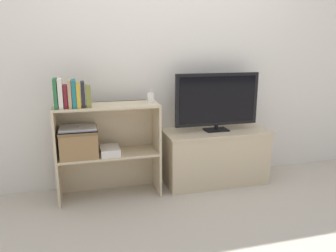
% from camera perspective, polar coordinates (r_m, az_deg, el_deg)
% --- Properties ---
extents(ground_plane, '(16.00, 16.00, 0.00)m').
position_cam_1_polar(ground_plane, '(3.01, 0.83, -12.04)').
color(ground_plane, '#BCB2A3').
extents(wall_back, '(10.00, 0.05, 2.40)m').
position_cam_1_polar(wall_back, '(3.14, -1.38, 11.80)').
color(wall_back, silver).
rests_on(wall_back, ground_plane).
extents(tv_stand, '(1.00, 0.43, 0.52)m').
position_cam_1_polar(tv_stand, '(3.24, 8.20, -5.23)').
color(tv_stand, '#CCB793').
rests_on(tv_stand, ground_plane).
extents(tv, '(0.81, 0.14, 0.55)m').
position_cam_1_polar(tv, '(3.10, 8.56, 4.42)').
color(tv, black).
rests_on(tv, tv_stand).
extents(bookshelf_lower_tier, '(0.88, 0.33, 0.40)m').
position_cam_1_polar(bookshelf_lower_tier, '(3.02, -10.28, -6.77)').
color(bookshelf_lower_tier, '#CCB793').
rests_on(bookshelf_lower_tier, ground_plane).
extents(bookshelf_upper_tier, '(0.88, 0.33, 0.43)m').
position_cam_1_polar(bookshelf_upper_tier, '(2.90, -10.63, 0.93)').
color(bookshelf_upper_tier, '#CCB793').
rests_on(bookshelf_upper_tier, bookshelf_lower_tier).
extents(book_forest, '(0.03, 0.15, 0.24)m').
position_cam_1_polar(book_forest, '(2.74, -18.99, 5.39)').
color(book_forest, '#286638').
rests_on(book_forest, bookshelf_upper_tier).
extents(book_ivory, '(0.03, 0.15, 0.23)m').
position_cam_1_polar(book_ivory, '(2.73, -18.21, 5.42)').
color(book_ivory, silver).
rests_on(book_ivory, bookshelf_upper_tier).
extents(book_maroon, '(0.03, 0.12, 0.18)m').
position_cam_1_polar(book_maroon, '(2.73, -17.41, 4.95)').
color(book_maroon, maroon).
rests_on(book_maroon, bookshelf_upper_tier).
extents(book_tan, '(0.02, 0.16, 0.22)m').
position_cam_1_polar(book_tan, '(2.73, -16.72, 5.39)').
color(book_tan, tan).
rests_on(book_tan, bookshelf_upper_tier).
extents(book_teal, '(0.03, 0.16, 0.22)m').
position_cam_1_polar(book_teal, '(2.73, -16.04, 5.45)').
color(book_teal, '#1E7075').
rests_on(book_teal, bookshelf_upper_tier).
extents(book_mustard, '(0.03, 0.16, 0.19)m').
position_cam_1_polar(book_mustard, '(2.73, -15.32, 5.18)').
color(book_mustard, gold).
rests_on(book_mustard, bookshelf_upper_tier).
extents(book_charcoal, '(0.03, 0.13, 0.21)m').
position_cam_1_polar(book_charcoal, '(2.73, -14.61, 5.36)').
color(book_charcoal, '#232328').
rests_on(book_charcoal, bookshelf_upper_tier).
extents(book_olive, '(0.04, 0.13, 0.17)m').
position_cam_1_polar(book_olive, '(2.73, -13.71, 5.09)').
color(book_olive, olive).
rests_on(book_olive, bookshelf_upper_tier).
extents(baby_monitor, '(0.05, 0.03, 0.12)m').
position_cam_1_polar(baby_monitor, '(2.86, -3.08, 4.95)').
color(baby_monitor, white).
rests_on(baby_monitor, bookshelf_upper_tier).
extents(storage_basket_left, '(0.32, 0.30, 0.23)m').
position_cam_1_polar(storage_basket_left, '(2.86, -15.29, -2.60)').
color(storage_basket_left, '#937047').
rests_on(storage_basket_left, bookshelf_lower_tier).
extents(laptop, '(0.30, 0.23, 0.02)m').
position_cam_1_polar(laptop, '(2.83, -15.44, -0.34)').
color(laptop, '#BCBCC1').
rests_on(laptop, storage_basket_left).
extents(magazine_stack, '(0.16, 0.23, 0.06)m').
position_cam_1_polar(magazine_stack, '(2.87, -10.06, -4.21)').
color(magazine_stack, silver).
rests_on(magazine_stack, bookshelf_lower_tier).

